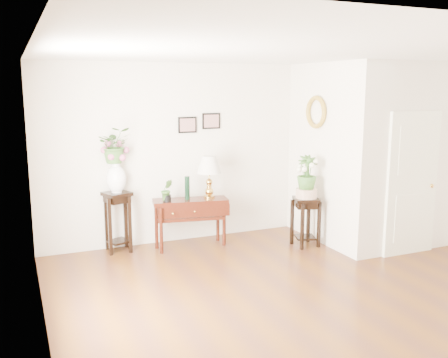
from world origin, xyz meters
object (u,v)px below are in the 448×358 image
table_lamp (209,175)px  plant_stand_a (118,222)px  console_table (191,223)px  plant_stand_b (305,222)px

table_lamp → plant_stand_a: table_lamp is taller
console_table → plant_stand_a: size_ratio=1.25×
table_lamp → plant_stand_b: (1.35, -0.64, -0.72)m
plant_stand_a → plant_stand_b: plant_stand_a is taller
console_table → plant_stand_b: (1.66, -0.64, 0.00)m
plant_stand_a → console_table: bearing=-12.7°
console_table → table_lamp: table_lamp is taller
table_lamp → plant_stand_a: (-1.37, 0.24, -0.65)m
table_lamp → plant_stand_b: table_lamp is taller
table_lamp → plant_stand_a: bearing=170.1°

